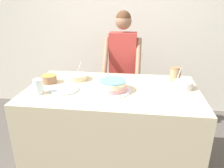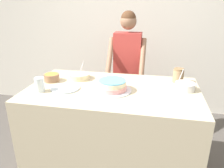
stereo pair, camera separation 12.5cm
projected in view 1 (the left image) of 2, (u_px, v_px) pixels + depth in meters
The scene contains 10 objects.
wall_back at pixel (125, 29), 3.38m from camera, with size 10.00×0.05×2.60m.
counter at pixel (112, 133), 2.19m from camera, with size 1.58×0.91×0.96m.
person_baker at pixel (123, 62), 2.74m from camera, with size 0.45×0.44×1.61m.
cake at pixel (112, 86), 1.95m from camera, with size 0.34×0.34×0.10m.
frosting_bowl_white at pixel (183, 84), 2.01m from camera, with size 0.18×0.18×0.17m.
frosting_bowl_pink at pixel (77, 77), 2.23m from camera, with size 0.21×0.21×0.17m.
frosting_bowl_orange at pixel (49, 79), 2.15m from camera, with size 0.15×0.15×0.08m.
drinking_glass at pixel (38, 86), 1.89m from camera, with size 0.08×0.08×0.13m.
ceramic_plate at pixel (64, 89), 1.98m from camera, with size 0.26×0.26×0.01m.
stoneware_jar at pixel (175, 74), 2.19m from camera, with size 0.10×0.10×0.14m.
Camera 1 is at (0.24, -1.40, 1.72)m, focal length 35.00 mm.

